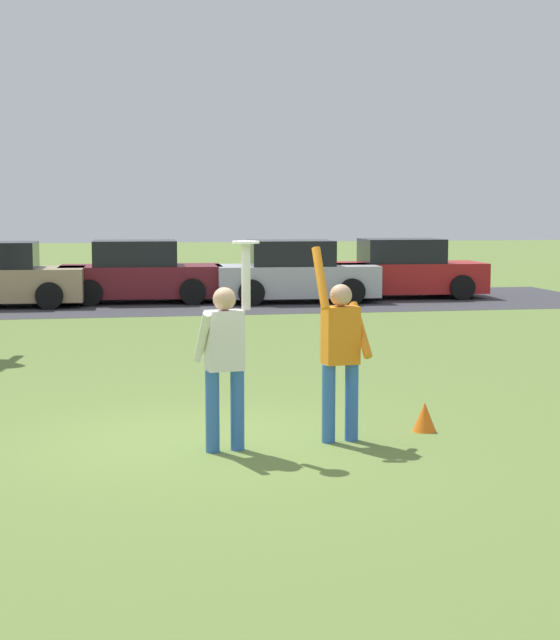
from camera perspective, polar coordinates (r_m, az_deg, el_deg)
ground_plane at (r=10.59m, az=-4.19°, el=-6.92°), size 120.00×120.00×0.00m
person_catcher at (r=10.02m, az=-3.16°, el=-1.95°), size 0.56×0.49×2.08m
person_defender at (r=10.43m, az=3.45°, el=-1.63°), size 0.58×0.49×2.04m
frisbee_disc at (r=9.99m, az=-1.95°, el=4.43°), size 0.27×0.27×0.02m
parked_car_maroon at (r=26.12m, az=-7.96°, el=2.60°), size 4.18×2.19×1.59m
parked_car_silver at (r=25.96m, az=0.85°, el=2.63°), size 4.18×2.19×1.59m
parked_car_red at (r=27.41m, az=7.09°, el=2.79°), size 4.18×2.19×1.59m
parking_strip at (r=25.83m, az=-7.25°, el=0.95°), size 23.55×6.40×0.01m
field_cone_orange at (r=11.14m, az=8.19°, el=-5.45°), size 0.26×0.26×0.32m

